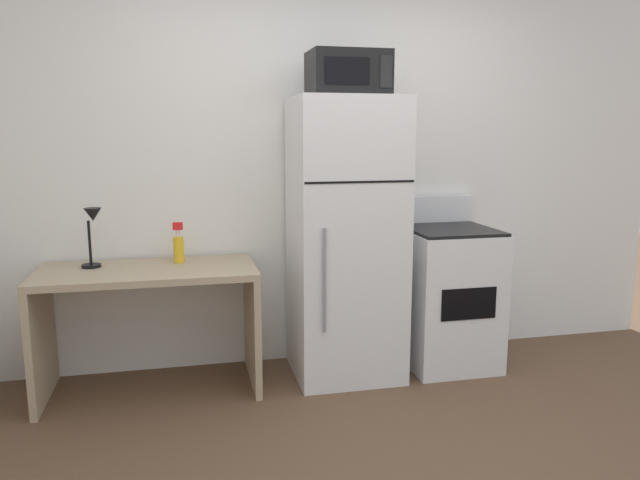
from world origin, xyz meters
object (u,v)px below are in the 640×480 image
at_px(desk, 149,305).
at_px(refrigerator, 346,240).
at_px(desk_lamp, 92,227).
at_px(microwave, 348,74).
at_px(spray_bottle, 179,247).
at_px(oven_range, 448,296).

distance_m(desk, refrigerator, 1.25).
distance_m(desk, desk_lamp, 0.56).
bearing_deg(desk_lamp, desk, -16.57).
xyz_separation_m(desk_lamp, microwave, (1.50, -0.11, 0.89)).
bearing_deg(desk_lamp, spray_bottle, 3.97).
distance_m(refrigerator, microwave, 1.00).
bearing_deg(oven_range, desk_lamp, 177.94).
height_order(refrigerator, microwave, microwave).
bearing_deg(refrigerator, oven_range, 0.66).
xyz_separation_m(desk, microwave, (1.20, -0.02, 1.34)).
height_order(desk, spray_bottle, spray_bottle).
relative_size(desk_lamp, microwave, 0.77).
distance_m(desk_lamp, microwave, 1.75).
distance_m(desk_lamp, refrigerator, 1.51).
relative_size(desk, desk_lamp, 3.55).
height_order(desk_lamp, oven_range, desk_lamp).
xyz_separation_m(desk, spray_bottle, (0.18, 0.12, 0.32)).
height_order(refrigerator, oven_range, refrigerator).
height_order(spray_bottle, refrigerator, refrigerator).
xyz_separation_m(spray_bottle, refrigerator, (1.02, -0.12, 0.02)).
height_order(desk_lamp, refrigerator, refrigerator).
bearing_deg(oven_range, microwave, -177.62).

